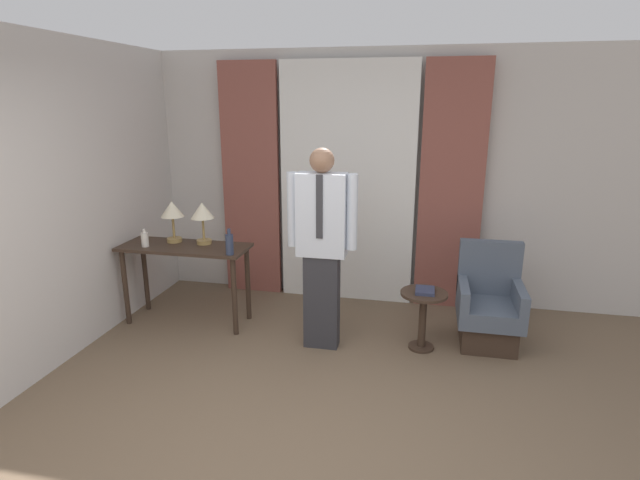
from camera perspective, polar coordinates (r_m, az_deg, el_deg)
name	(u,v)px	position (r m, az deg, el deg)	size (l,w,h in m)	color
wall_back	(349,178)	(5.52, 3.32, 7.10)	(10.00, 0.06, 2.70)	beige
curtain_sheer_center	(347,185)	(5.40, 3.09, 6.28)	(1.45, 0.06, 2.58)	white
curtain_drape_left	(251,182)	(5.68, -7.90, 6.60)	(0.65, 0.06, 2.58)	brown
curtain_drape_right	(451,189)	(5.34, 14.76, 5.68)	(0.65, 0.06, 2.58)	brown
desk	(185,259)	(5.09, -15.14, -2.06)	(1.26, 0.49, 0.80)	#38281E
table_lamp_left	(172,212)	(5.15, -16.53, 3.06)	(0.23, 0.23, 0.42)	#9E7F47
table_lamp_right	(202,214)	(5.01, -13.30, 2.94)	(0.23, 0.23, 0.42)	#9E7F47
bottle_near_edge	(229,244)	(4.65, -10.31, -0.44)	(0.07, 0.07, 0.24)	#2D3851
bottle_by_lamp	(145,239)	(5.12, -19.39, 0.07)	(0.07, 0.07, 0.18)	silver
person	(322,242)	(4.33, 0.21, -0.24)	(0.61, 0.21, 1.80)	#2D2D33
armchair	(489,309)	(4.85, 18.72, -7.49)	(0.56, 0.61, 0.92)	#38281E
side_table	(423,311)	(4.57, 11.69, -7.91)	(0.41, 0.41, 0.54)	#38281E
book	(425,291)	(4.50, 11.90, -5.68)	(0.17, 0.20, 0.03)	#2D334C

